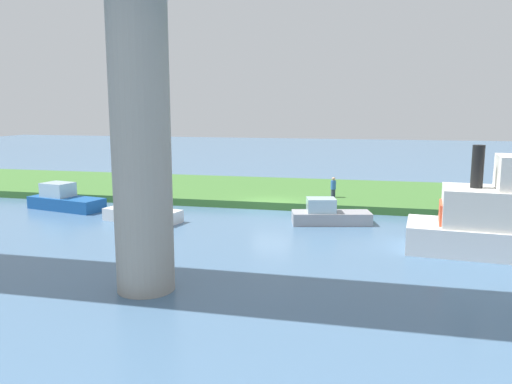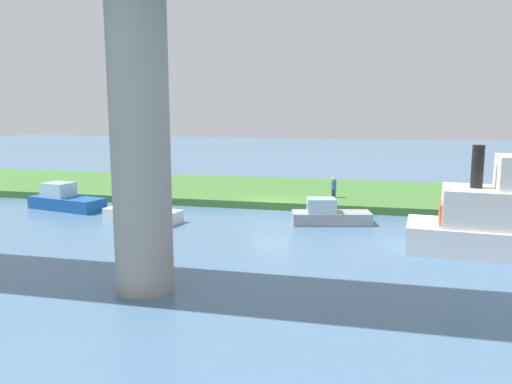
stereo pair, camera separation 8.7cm
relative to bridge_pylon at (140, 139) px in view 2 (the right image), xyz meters
The scene contains 8 objects.
ground_plane 16.45m from the bridge_pylon, 95.73° to the right, with size 160.00×160.00×0.00m, color #4C7093.
grassy_bank 22.12m from the bridge_pylon, 94.13° to the right, with size 80.00×12.00×0.50m, color #427533.
bridge_pylon is the anchor object (origin of this frame).
person_on_bank 19.61m from the bridge_pylon, 106.00° to the right, with size 0.40×0.40×1.39m.
mooring_post 18.86m from the bridge_pylon, 66.33° to the right, with size 0.20×0.20×0.86m, color brown.
motorboat_red 14.36m from the bridge_pylon, 114.17° to the right, with size 4.69×2.55×1.48m.
houseboat_blue 12.76m from the bridge_pylon, 63.22° to the right, with size 4.84×2.51×1.54m.
skiff_small 17.93m from the bridge_pylon, 47.13° to the right, with size 5.45×2.93×1.72m.
Camera 2 is at (-6.48, 31.79, 6.53)m, focal length 35.67 mm.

